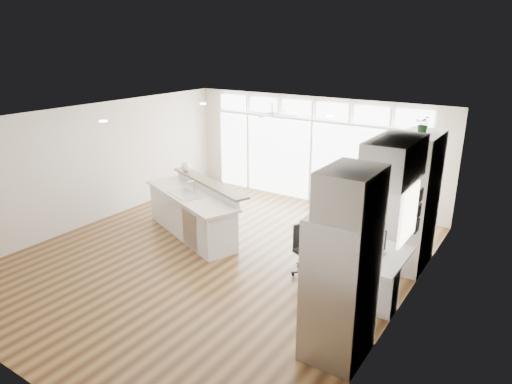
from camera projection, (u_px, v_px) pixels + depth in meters
The scene contains 24 objects.
floor at pixel (217, 257), 8.91m from camera, with size 7.00×8.00×0.02m, color #422A14.
ceiling at pixel (213, 119), 8.04m from camera, with size 7.00×8.00×0.02m, color white.
wall_back at pixel (313, 150), 11.63m from camera, with size 7.00×0.04×2.70m, color beige.
wall_front at pixel (2, 282), 5.32m from camera, with size 7.00×0.04×2.70m, color beige.
wall_left at pixel (94, 164), 10.31m from camera, with size 0.04×8.00×2.70m, color beige.
wall_right at pixel (404, 234), 6.64m from camera, with size 0.04×8.00×2.70m, color beige.
glass_wall at pixel (311, 162), 11.68m from camera, with size 5.80×0.06×2.08m, color white.
transom_row at pixel (313, 110), 11.26m from camera, with size 5.90×0.06×0.40m, color white.
desk_window at pixel (409, 214), 6.83m from camera, with size 0.04×0.85×0.85m, color silver.
ceiling_fan at pixel (272, 110), 10.59m from camera, with size 1.16×1.16×0.32m, color white.
recessed_lights at pixel (220, 119), 8.21m from camera, with size 3.40×3.00×0.02m, color white.
oven_cabinet at pixel (415, 201), 8.27m from camera, with size 0.64×1.20×2.50m, color silver.
desk_nook at pixel (380, 277), 7.38m from camera, with size 0.72×1.30×0.76m, color silver.
upper_cabinets at pixel (395, 160), 6.73m from camera, with size 0.64×1.30×0.64m, color silver.
refrigerator at pixel (340, 287), 5.89m from camera, with size 0.76×0.90×2.00m, color #A3A2A7.
fridge_cabinet at pixel (351, 193), 5.44m from camera, with size 0.64×0.90×0.60m, color silver.
framed_photos at pixel (419, 211), 7.37m from camera, with size 0.06×0.22×0.80m, color black.
kitchen_island at pixel (191, 210), 9.75m from camera, with size 2.85×1.07×1.13m, color silver.
rug at pixel (345, 281), 8.01m from camera, with size 0.81×0.58×0.01m, color #361F11.
office_chair at pixel (310, 251), 8.12m from camera, with size 0.48×0.44×0.91m, color black.
fishbowl at pixel (186, 167), 10.49m from camera, with size 0.22×0.22×0.22m, color silver.
monitor at pixel (379, 244), 7.24m from camera, with size 0.08×0.45×0.38m, color black.
keyboard at pixel (367, 252), 7.39m from camera, with size 0.11×0.29×0.01m, color silver.
potted_plant at pixel (423, 126), 7.83m from camera, with size 0.27×0.30×0.24m, color #265825.
Camera 1 is at (5.07, -6.28, 4.04)m, focal length 32.00 mm.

